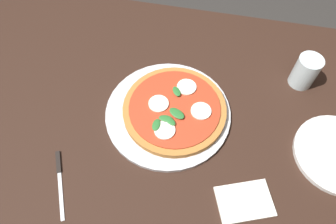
# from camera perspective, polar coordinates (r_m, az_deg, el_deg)

# --- Properties ---
(ground_plane) EXTENTS (6.00, 6.00, 0.00)m
(ground_plane) POSITION_cam_1_polar(r_m,az_deg,el_deg) (1.53, -1.81, -13.84)
(ground_plane) COLOR #2D2B28
(dining_table) EXTENTS (1.56, 0.88, 0.71)m
(dining_table) POSITION_cam_1_polar(r_m,az_deg,el_deg) (0.96, -2.81, -2.33)
(dining_table) COLOR black
(dining_table) RESTS_ON ground_plane
(serving_tray) EXTENTS (0.35, 0.35, 0.01)m
(serving_tray) POSITION_cam_1_polar(r_m,az_deg,el_deg) (0.87, 0.00, -0.14)
(serving_tray) COLOR silver
(serving_tray) RESTS_ON dining_table
(pizza) EXTENTS (0.28, 0.28, 0.03)m
(pizza) POSITION_cam_1_polar(r_m,az_deg,el_deg) (0.85, 1.20, 0.48)
(pizza) COLOR #B27033
(pizza) RESTS_ON serving_tray
(napkin) EXTENTS (0.15, 0.13, 0.01)m
(napkin) POSITION_cam_1_polar(r_m,az_deg,el_deg) (0.79, 13.87, -15.65)
(napkin) COLOR white
(napkin) RESTS_ON dining_table
(knife) EXTENTS (0.09, 0.17, 0.01)m
(knife) POSITION_cam_1_polar(r_m,az_deg,el_deg) (0.83, -19.32, -10.92)
(knife) COLOR black
(knife) RESTS_ON dining_table
(glass_cup) EXTENTS (0.07, 0.07, 0.10)m
(glass_cup) POSITION_cam_1_polar(r_m,az_deg,el_deg) (0.98, 23.92, 6.84)
(glass_cup) COLOR silver
(glass_cup) RESTS_ON dining_table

